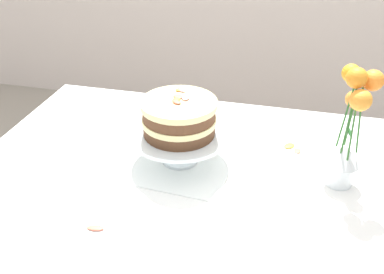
{
  "coord_description": "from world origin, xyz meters",
  "views": [
    {
      "loc": [
        0.22,
        -0.99,
        1.49
      ],
      "look_at": [
        -0.03,
        0.02,
        0.86
      ],
      "focal_mm": 40.59,
      "sensor_mm": 36.0,
      "label": 1
    }
  ],
  "objects": [
    {
      "name": "loose_petal_1",
      "position": [
        0.24,
        0.23,
        0.74
      ],
      "size": [
        0.05,
        0.05,
        0.01
      ],
      "primitive_type": "ellipsoid",
      "rotation": [
        0.0,
        0.0,
        0.95
      ],
      "color": "yellow",
      "rests_on": "dining_table"
    },
    {
      "name": "linen_napkin",
      "position": [
        -0.08,
        0.07,
        0.74
      ],
      "size": [
        0.34,
        0.34,
        0.0
      ],
      "primitive_type": "cube",
      "rotation": [
        0.0,
        0.0,
        -0.07
      ],
      "color": "white",
      "rests_on": "dining_table"
    },
    {
      "name": "layer_cake",
      "position": [
        -0.08,
        0.07,
        0.89
      ],
      "size": [
        0.22,
        0.22,
        0.11
      ],
      "color": "brown",
      "rests_on": "cake_stand"
    },
    {
      "name": "loose_petal_0",
      "position": [
        -0.21,
        -0.27,
        0.74
      ],
      "size": [
        0.05,
        0.02,
        0.01
      ],
      "primitive_type": "ellipsoid",
      "rotation": [
        0.0,
        0.0,
        0.13
      ],
      "color": "#E56B51",
      "rests_on": "dining_table"
    },
    {
      "name": "cake_stand",
      "position": [
        -0.08,
        0.07,
        0.82
      ],
      "size": [
        0.29,
        0.29,
        0.1
      ],
      "color": "silver",
      "rests_on": "linen_napkin"
    },
    {
      "name": "flower_vase",
      "position": [
        0.38,
        0.07,
        0.9
      ],
      "size": [
        0.11,
        0.13,
        0.35
      ],
      "color": "silver",
      "rests_on": "dining_table"
    },
    {
      "name": "loose_petal_3",
      "position": [
        0.27,
        0.21,
        0.74
      ],
      "size": [
        0.02,
        0.03,
        0.0
      ],
      "primitive_type": "ellipsoid",
      "rotation": [
        0.0,
        0.0,
        4.8
      ],
      "color": "#E56B51",
      "rests_on": "dining_table"
    },
    {
      "name": "dining_table",
      "position": [
        0.0,
        -0.02,
        0.65
      ],
      "size": [
        1.4,
        1.0,
        0.74
      ],
      "color": "white",
      "rests_on": "ground"
    }
  ]
}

